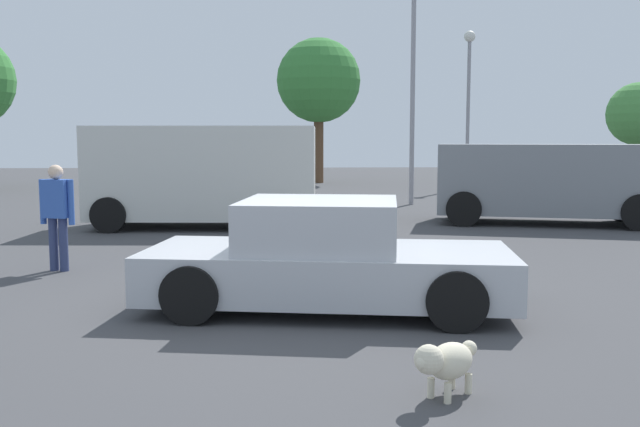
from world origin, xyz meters
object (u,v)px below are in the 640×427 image
(suv_dark, at_px, (546,180))
(light_post_near, at_px, (469,82))
(pedestrian, at_px, (57,208))
(sedan_foreground, at_px, (326,259))
(light_post_mid, at_px, (413,55))
(van_white, at_px, (205,173))
(dog, at_px, (446,361))

(suv_dark, height_order, light_post_near, light_post_near)
(pedestrian, relative_size, light_post_near, 0.26)
(sedan_foreground, xyz_separation_m, light_post_mid, (3.30, 12.69, 3.86))
(van_white, height_order, light_post_mid, light_post_mid)
(van_white, distance_m, light_post_mid, 8.22)
(light_post_mid, bearing_deg, pedestrian, -125.11)
(van_white, height_order, pedestrian, van_white)
(light_post_mid, bearing_deg, sedan_foreground, -104.57)
(sedan_foreground, bearing_deg, pedestrian, 155.86)
(suv_dark, xyz_separation_m, pedestrian, (-9.45, -5.33, -0.08))
(dog, relative_size, pedestrian, 0.36)
(sedan_foreground, bearing_deg, van_white, 115.27)
(dog, bearing_deg, light_post_mid, -141.75)
(pedestrian, bearing_deg, light_post_near, -15.40)
(suv_dark, bearing_deg, sedan_foreground, -110.88)
(sedan_foreground, xyz_separation_m, van_white, (-2.29, 7.61, 0.63))
(pedestrian, xyz_separation_m, light_post_mid, (7.18, 10.21, 3.50))
(dog, distance_m, light_post_near, 23.36)
(dog, bearing_deg, suv_dark, -156.79)
(sedan_foreground, bearing_deg, light_post_mid, 83.95)
(suv_dark, distance_m, pedestrian, 10.85)
(pedestrian, distance_m, light_post_mid, 12.96)
(sedan_foreground, bearing_deg, dog, -66.49)
(dog, bearing_deg, light_post_near, -147.54)
(sedan_foreground, xyz_separation_m, light_post_near, (6.75, 19.39, 3.65))
(pedestrian, height_order, light_post_near, light_post_near)
(light_post_near, height_order, light_post_mid, light_post_mid)
(suv_dark, height_order, pedestrian, suv_dark)
(dog, relative_size, light_post_near, 0.09)
(light_post_near, distance_m, light_post_mid, 7.54)
(van_white, bearing_deg, pedestrian, -104.20)
(suv_dark, distance_m, light_post_near, 12.07)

